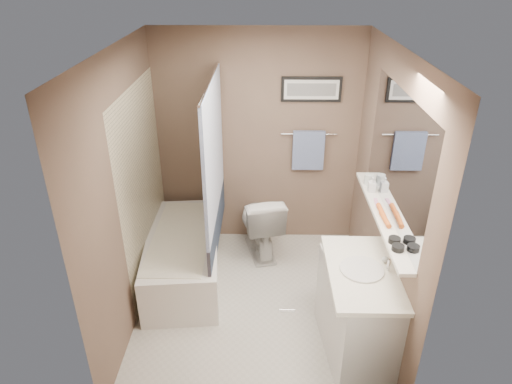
{
  "coord_description": "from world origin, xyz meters",
  "views": [
    {
      "loc": [
        0.06,
        -3.41,
        3.0
      ],
      "look_at": [
        0.0,
        0.15,
        1.15
      ],
      "focal_mm": 32.0,
      "sensor_mm": 36.0,
      "label": 1
    }
  ],
  "objects_px": {
    "bathtub": "(184,257)",
    "glass_jar": "(369,179)",
    "candle_bowl_near": "(398,248)",
    "candle_bowl_far": "(394,240)",
    "hair_brush_front": "(385,219)",
    "hair_brush_back": "(381,211)",
    "soap_bottle": "(372,184)",
    "vanity": "(358,313)",
    "toilet": "(260,223)"
  },
  "relations": [
    {
      "from": "bathtub",
      "to": "glass_jar",
      "type": "distance_m",
      "value": 2.01
    },
    {
      "from": "bathtub",
      "to": "candle_bowl_near",
      "type": "relative_size",
      "value": 16.67
    },
    {
      "from": "candle_bowl_far",
      "to": "hair_brush_front",
      "type": "bearing_deg",
      "value": 90.0
    },
    {
      "from": "hair_brush_back",
      "to": "glass_jar",
      "type": "xyz_separation_m",
      "value": [
        0.0,
        0.54,
        0.03
      ]
    },
    {
      "from": "bathtub",
      "to": "soap_bottle",
      "type": "xyz_separation_m",
      "value": [
        1.79,
        -0.18,
        0.94
      ]
    },
    {
      "from": "vanity",
      "to": "candle_bowl_far",
      "type": "relative_size",
      "value": 10.0
    },
    {
      "from": "hair_brush_front",
      "to": "glass_jar",
      "type": "bearing_deg",
      "value": 90.0
    },
    {
      "from": "candle_bowl_near",
      "to": "soap_bottle",
      "type": "relative_size",
      "value": 0.64
    },
    {
      "from": "vanity",
      "to": "hair_brush_front",
      "type": "xyz_separation_m",
      "value": [
        0.19,
        0.27,
        0.74
      ]
    },
    {
      "from": "candle_bowl_near",
      "to": "toilet",
      "type": "bearing_deg",
      "value": 122.59
    },
    {
      "from": "toilet",
      "to": "hair_brush_front",
      "type": "distance_m",
      "value": 1.73
    },
    {
      "from": "candle_bowl_far",
      "to": "candle_bowl_near",
      "type": "bearing_deg",
      "value": -90.0
    },
    {
      "from": "vanity",
      "to": "hair_brush_front",
      "type": "bearing_deg",
      "value": 49.56
    },
    {
      "from": "candle_bowl_near",
      "to": "hair_brush_back",
      "type": "height_order",
      "value": "hair_brush_back"
    },
    {
      "from": "bathtub",
      "to": "glass_jar",
      "type": "height_order",
      "value": "glass_jar"
    },
    {
      "from": "hair_brush_back",
      "to": "vanity",
      "type": "bearing_deg",
      "value": -114.78
    },
    {
      "from": "toilet",
      "to": "vanity",
      "type": "height_order",
      "value": "vanity"
    },
    {
      "from": "toilet",
      "to": "candle_bowl_near",
      "type": "relative_size",
      "value": 8.37
    },
    {
      "from": "hair_brush_back",
      "to": "glass_jar",
      "type": "relative_size",
      "value": 2.2
    },
    {
      "from": "toilet",
      "to": "hair_brush_front",
      "type": "relative_size",
      "value": 3.42
    },
    {
      "from": "vanity",
      "to": "glass_jar",
      "type": "height_order",
      "value": "glass_jar"
    },
    {
      "from": "bathtub",
      "to": "soap_bottle",
      "type": "relative_size",
      "value": 10.66
    },
    {
      "from": "candle_bowl_far",
      "to": "vanity",
      "type": "bearing_deg",
      "value": 172.52
    },
    {
      "from": "candle_bowl_near",
      "to": "soap_bottle",
      "type": "height_order",
      "value": "soap_bottle"
    },
    {
      "from": "candle_bowl_near",
      "to": "vanity",
      "type": "bearing_deg",
      "value": 146.2
    },
    {
      "from": "bathtub",
      "to": "toilet",
      "type": "height_order",
      "value": "toilet"
    },
    {
      "from": "toilet",
      "to": "hair_brush_back",
      "type": "distance_m",
      "value": 1.64
    },
    {
      "from": "hair_brush_front",
      "to": "soap_bottle",
      "type": "relative_size",
      "value": 1.56
    },
    {
      "from": "hair_brush_front",
      "to": "candle_bowl_near",
      "type": "bearing_deg",
      "value": -90.0
    },
    {
      "from": "toilet",
      "to": "candle_bowl_near",
      "type": "height_order",
      "value": "candle_bowl_near"
    },
    {
      "from": "candle_bowl_far",
      "to": "hair_brush_front",
      "type": "relative_size",
      "value": 0.41
    },
    {
      "from": "toilet",
      "to": "vanity",
      "type": "xyz_separation_m",
      "value": [
        0.82,
        -1.45,
        0.02
      ]
    },
    {
      "from": "bathtub",
      "to": "glass_jar",
      "type": "xyz_separation_m",
      "value": [
        1.79,
        -0.03,
        0.92
      ]
    },
    {
      "from": "bathtub",
      "to": "hair_brush_front",
      "type": "height_order",
      "value": "hair_brush_front"
    },
    {
      "from": "toilet",
      "to": "hair_brush_back",
      "type": "height_order",
      "value": "hair_brush_back"
    },
    {
      "from": "bathtub",
      "to": "candle_bowl_near",
      "type": "xyz_separation_m",
      "value": [
        1.79,
        -1.1,
        0.89
      ]
    },
    {
      "from": "bathtub",
      "to": "hair_brush_back",
      "type": "height_order",
      "value": "hair_brush_back"
    },
    {
      "from": "glass_jar",
      "to": "vanity",
      "type": "bearing_deg",
      "value": -101.15
    },
    {
      "from": "hair_brush_back",
      "to": "bathtub",
      "type": "bearing_deg",
      "value": 162.27
    },
    {
      "from": "candle_bowl_near",
      "to": "candle_bowl_far",
      "type": "distance_m",
      "value": 0.1
    },
    {
      "from": "vanity",
      "to": "soap_bottle",
      "type": "bearing_deg",
      "value": 70.82
    },
    {
      "from": "candle_bowl_near",
      "to": "hair_brush_front",
      "type": "height_order",
      "value": "hair_brush_front"
    },
    {
      "from": "vanity",
      "to": "hair_brush_back",
      "type": "relative_size",
      "value": 4.09
    },
    {
      "from": "bathtub",
      "to": "hair_brush_back",
      "type": "bearing_deg",
      "value": -23.14
    },
    {
      "from": "candle_bowl_far",
      "to": "hair_brush_back",
      "type": "relative_size",
      "value": 0.41
    },
    {
      "from": "candle_bowl_far",
      "to": "hair_brush_back",
      "type": "xyz_separation_m",
      "value": [
        0.0,
        0.43,
        0.0
      ]
    },
    {
      "from": "vanity",
      "to": "candle_bowl_near",
      "type": "xyz_separation_m",
      "value": [
        0.19,
        -0.12,
        0.73
      ]
    },
    {
      "from": "soap_bottle",
      "to": "bathtub",
      "type": "bearing_deg",
      "value": 174.38
    },
    {
      "from": "hair_brush_back",
      "to": "soap_bottle",
      "type": "height_order",
      "value": "soap_bottle"
    },
    {
      "from": "vanity",
      "to": "soap_bottle",
      "type": "relative_size",
      "value": 6.39
    }
  ]
}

